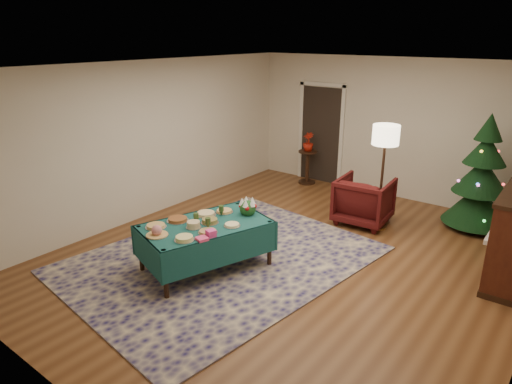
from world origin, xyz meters
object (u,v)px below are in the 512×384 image
Objects in this scene: potted_plant at (308,146)px; christmas_tree at (481,178)px; gift_box at (211,233)px; armchair at (364,198)px; floor_lamp at (385,141)px; side_table at (307,168)px; buffet_table at (205,233)px.

christmas_tree is at bearing -5.49° from potted_plant.
gift_box is 3.17m from armchair.
side_table is (-2.22, 1.34, -1.13)m from floor_lamp.
buffet_table is 0.46m from gift_box.
gift_box is 0.15× the size of side_table.
potted_plant reaches higher than gift_box.
floor_lamp is 0.90× the size of christmas_tree.
floor_lamp is (0.30, -0.05, 1.04)m from armchair.
buffet_table is at bearing -77.56° from side_table.
potted_plant is at bearing 102.44° from buffet_table.
christmas_tree is at bearing 38.01° from floor_lamp.
side_table is 1.83× the size of potted_plant.
floor_lamp is (1.31, 2.79, 0.95)m from buffet_table.
buffet_table is 4.24m from side_table.
side_table reaches higher than buffet_table.
potted_plant is 3.52m from christmas_tree.
gift_box is 4.57m from side_table.
floor_lamp is at bearing -141.99° from christmas_tree.
buffet_table is 1.11× the size of floor_lamp.
christmas_tree is at bearing 55.67° from buffet_table.
floor_lamp is at bearing 72.33° from gift_box.
gift_box is 0.27× the size of potted_plant.
buffet_table is 4.93× the size of potted_plant.
potted_plant is (0.00, 0.00, 0.48)m from side_table.
gift_box is 0.06× the size of christmas_tree.
floor_lamp reaches higher than armchair.
floor_lamp is 1.74m from christmas_tree.
armchair is 2.24× the size of potted_plant.
buffet_table is at bearing 65.45° from armchair.
gift_box is 3.28m from floor_lamp.
christmas_tree reaches higher than gift_box.
gift_box is at bearing -74.02° from potted_plant.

